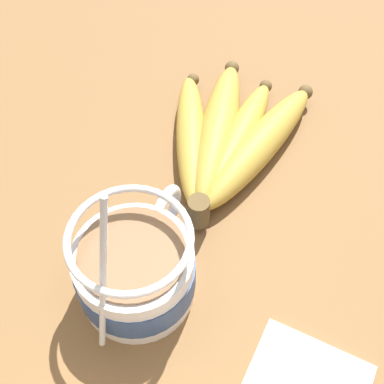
{
  "coord_description": "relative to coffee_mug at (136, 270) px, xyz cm",
  "views": [
    {
      "loc": [
        -25.88,
        -15.25,
        45.84
      ],
      "look_at": [
        -0.58,
        -3.71,
        7.75
      ],
      "focal_mm": 50.0,
      "sensor_mm": 36.0,
      "label": 1
    }
  ],
  "objects": [
    {
      "name": "table",
      "position": [
        9.3,
        2.68,
        -5.47
      ],
      "size": [
        100.56,
        100.56,
        3.87
      ],
      "color": "brown",
      "rests_on": "ground"
    },
    {
      "name": "coffee_mug",
      "position": [
        0.0,
        0.0,
        0.0
      ],
      "size": [
        14.14,
        9.81,
        15.99
      ],
      "color": "silver",
      "rests_on": "table"
    },
    {
      "name": "banana_bunch",
      "position": [
        17.81,
        -1.02,
        -1.84
      ],
      "size": [
        21.55,
        15.06,
        4.07
      ],
      "color": "brown",
      "rests_on": "table"
    }
  ]
}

